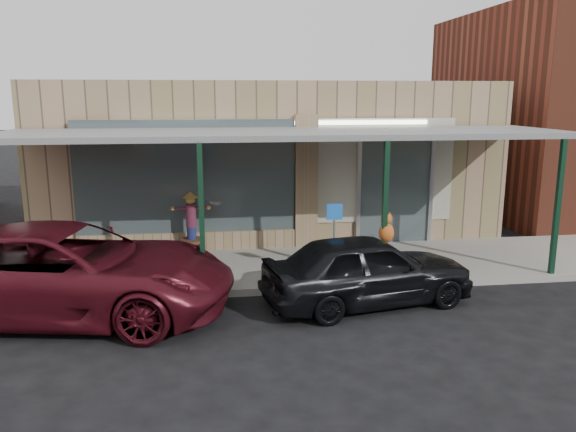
{
  "coord_description": "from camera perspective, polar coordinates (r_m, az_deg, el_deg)",
  "views": [
    {
      "loc": [
        -1.56,
        -8.4,
        3.85
      ],
      "look_at": [
        -0.08,
        2.6,
        1.46
      ],
      "focal_mm": 35.0,
      "sensor_mm": 36.0,
      "label": 1
    }
  ],
  "objects": [
    {
      "name": "ground",
      "position": [
        9.37,
        2.67,
        -12.11
      ],
      "size": [
        120.0,
        120.0,
        0.0
      ],
      "primitive_type": "plane",
      "color": "black",
      "rests_on": "ground"
    },
    {
      "name": "sidewalk",
      "position": [
        12.67,
        -0.24,
        -5.17
      ],
      "size": [
        40.0,
        3.2,
        0.15
      ],
      "primitive_type": "cube",
      "color": "gray",
      "rests_on": "ground"
    },
    {
      "name": "storefront",
      "position": [
        16.73,
        -2.28,
        6.12
      ],
      "size": [
        12.0,
        6.25,
        4.2
      ],
      "color": "#9C795F",
      "rests_on": "ground"
    },
    {
      "name": "awning",
      "position": [
        12.09,
        -0.23,
        8.18
      ],
      "size": [
        12.0,
        3.0,
        3.04
      ],
      "color": "slate",
      "rests_on": "ground"
    },
    {
      "name": "block_buildings_near",
      "position": [
        17.95,
        3.88,
        11.86
      ],
      "size": [
        61.0,
        8.0,
        8.0
      ],
      "color": "brown",
      "rests_on": "ground"
    },
    {
      "name": "barrel_scarecrow",
      "position": [
        13.37,
        -9.76,
        -1.8
      ],
      "size": [
        0.9,
        0.75,
        1.52
      ],
      "rotation": [
        0.0,
        0.0,
        0.34
      ],
      "color": "#4F351F",
      "rests_on": "sidewalk"
    },
    {
      "name": "barrel_pumpkin",
      "position": [
        12.26,
        7.13,
        -4.29
      ],
      "size": [
        0.74,
        0.74,
        0.7
      ],
      "rotation": [
        0.0,
        0.0,
        -0.3
      ],
      "color": "#4F351F",
      "rests_on": "sidewalk"
    },
    {
      "name": "handicap_sign",
      "position": [
        11.38,
        4.72,
        -1.53
      ],
      "size": [
        0.33,
        0.04,
        1.58
      ],
      "rotation": [
        0.0,
        0.0,
        0.01
      ],
      "color": "gray",
      "rests_on": "sidewalk"
    },
    {
      "name": "parked_sedan",
      "position": [
        10.6,
        8.1,
        -5.38
      ],
      "size": [
        4.19,
        2.34,
        1.57
      ],
      "rotation": [
        0.0,
        0.0,
        1.77
      ],
      "color": "black",
      "rests_on": "ground"
    },
    {
      "name": "car_maroon",
      "position": [
        10.67,
        -21.53,
        -5.25
      ],
      "size": [
        6.22,
        3.63,
        1.63
      ],
      "primitive_type": "imported",
      "rotation": [
        0.0,
        0.0,
        1.4
      ],
      "color": "#4E0F1A",
      "rests_on": "ground"
    }
  ]
}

